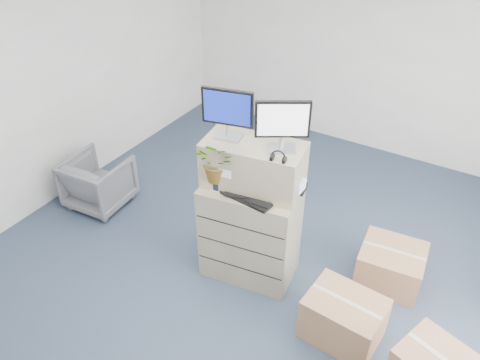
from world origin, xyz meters
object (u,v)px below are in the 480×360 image
filing_cabinet_lower (250,231)px  monitor_right (282,123)px  water_bottle (264,179)px  potted_plant (219,166)px  monitor_left (227,111)px  office_chair (98,180)px  keyboard (248,197)px

filing_cabinet_lower → monitor_right: bearing=10.0°
monitor_right → water_bottle: (-0.14, -0.04, -0.60)m
water_bottle → potted_plant: (-0.37, -0.18, 0.12)m
potted_plant → filing_cabinet_lower: bearing=27.9°
monitor_left → office_chair: monitor_left is taller
keyboard → office_chair: size_ratio=0.72×
monitor_left → water_bottle: 0.71m
filing_cabinet_lower → office_chair: filing_cabinet_lower is taller
monitor_right → keyboard: (-0.20, -0.22, -0.71)m
filing_cabinet_lower → potted_plant: potted_plant is taller
filing_cabinet_lower → water_bottle: water_bottle is taller
monitor_left → office_chair: bearing=166.9°
water_bottle → potted_plant: potted_plant is taller
water_bottle → monitor_right: bearing=15.3°
potted_plant → office_chair: (-1.92, 0.17, -0.96)m
monitor_left → potted_plant: 0.51m
filing_cabinet_lower → keyboard: keyboard is taller
monitor_right → keyboard: size_ratio=0.91×
monitor_left → keyboard: bearing=-40.6°
monitor_right → potted_plant: 0.73m
filing_cabinet_lower → water_bottle: size_ratio=4.36×
filing_cabinet_lower → keyboard: size_ratio=2.10×
office_chair → filing_cabinet_lower: bearing=174.7°
monitor_left → monitor_right: (0.51, 0.06, -0.00)m
monitor_left → office_chair: 2.40m
keyboard → potted_plant: size_ratio=1.14×
water_bottle → office_chair: water_bottle is taller
monitor_left → keyboard: monitor_left is taller
monitor_right → office_chair: monitor_right is taller
filing_cabinet_lower → monitor_right: (0.25, 0.08, 1.25)m
filing_cabinet_lower → monitor_left: 1.29m
filing_cabinet_lower → office_chair: 2.19m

